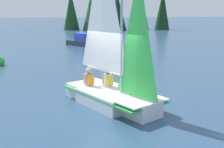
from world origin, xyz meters
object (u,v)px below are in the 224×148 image
(sailboat_main, at_px, (111,82))
(buoy_marker, at_px, (0,62))
(motorboat_distant, at_px, (86,42))
(sailor_helm, at_px, (108,83))
(sailor_crew, at_px, (89,82))

(sailboat_main, distance_m, buoy_marker, 9.92)
(sailboat_main, relative_size, motorboat_distant, 1.47)
(sailboat_main, bearing_deg, buoy_marker, -175.97)
(sailor_helm, height_order, sailor_crew, sailor_helm)
(motorboat_distant, height_order, buoy_marker, motorboat_distant)
(sailboat_main, relative_size, sailor_crew, 5.13)
(sailor_crew, distance_m, motorboat_distant, 16.06)
(sailor_crew, relative_size, buoy_marker, 0.95)
(sailboat_main, bearing_deg, motorboat_distant, 149.30)
(sailboat_main, distance_m, sailor_helm, 0.64)
(sailor_helm, distance_m, motorboat_distant, 16.25)
(sailor_helm, bearing_deg, motorboat_distant, 149.12)
(motorboat_distant, bearing_deg, sailor_helm, 138.38)
(sailor_helm, bearing_deg, buoy_marker, -174.06)
(sailor_helm, relative_size, buoy_marker, 0.96)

